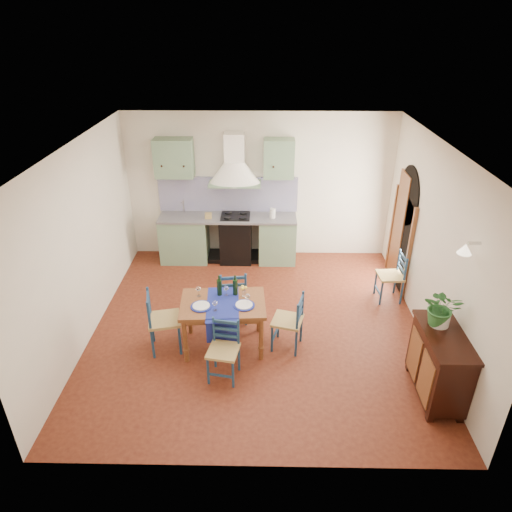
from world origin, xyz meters
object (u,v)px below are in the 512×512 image
(chair_near, at_px, (224,350))
(potted_plant, at_px, (442,308))
(dining_table, at_px, (223,308))
(sideboard, at_px, (439,363))

(chair_near, relative_size, potted_plant, 1.70)
(dining_table, bearing_deg, chair_near, -85.45)
(sideboard, bearing_deg, potted_plant, 95.58)
(dining_table, xyz_separation_m, sideboard, (2.73, -0.91, -0.15))
(dining_table, height_order, potted_plant, potted_plant)
(potted_plant, bearing_deg, dining_table, 165.41)
(dining_table, relative_size, chair_near, 1.47)
(chair_near, bearing_deg, sideboard, -6.08)
(chair_near, xyz_separation_m, potted_plant, (2.66, -0.08, 0.75))
(chair_near, distance_m, sideboard, 2.70)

